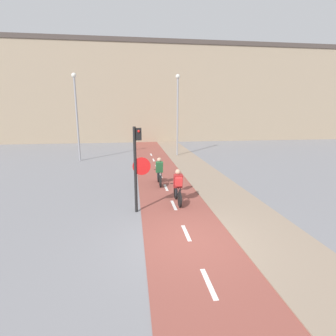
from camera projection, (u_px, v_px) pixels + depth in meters
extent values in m
plane|color=gray|center=(190.00, 241.00, 7.82)|extent=(120.00, 120.00, 0.00)
cube|color=brown|center=(190.00, 241.00, 7.82)|extent=(2.72, 60.00, 0.02)
cube|color=white|center=(209.00, 283.00, 5.88)|extent=(0.12, 1.10, 0.00)
cube|color=white|center=(186.00, 233.00, 8.30)|extent=(0.12, 1.10, 0.00)
cube|color=white|center=(174.00, 205.00, 10.72)|extent=(0.12, 1.10, 0.00)
cube|color=white|center=(166.00, 188.00, 13.14)|extent=(0.12, 1.10, 0.00)
cube|color=white|center=(161.00, 176.00, 15.55)|extent=(0.12, 1.10, 0.00)
cube|color=white|center=(157.00, 167.00, 17.97)|extent=(0.12, 1.10, 0.00)
cube|color=white|center=(154.00, 160.00, 20.39)|extent=(0.12, 1.10, 0.00)
cube|color=white|center=(151.00, 155.00, 22.81)|extent=(0.12, 1.10, 0.00)
cube|color=gray|center=(270.00, 235.00, 8.16)|extent=(2.40, 60.00, 0.05)
cube|color=gray|center=(144.00, 95.00, 32.92)|extent=(60.00, 5.00, 11.23)
cube|color=#473D38|center=(143.00, 45.00, 31.65)|extent=(60.00, 5.20, 0.50)
cylinder|color=black|center=(135.00, 171.00, 9.74)|extent=(0.11, 0.11, 3.25)
cube|color=black|center=(139.00, 134.00, 9.46)|extent=(0.20, 0.20, 0.44)
sphere|color=red|center=(139.00, 131.00, 9.33)|extent=(0.09, 0.09, 0.09)
cone|color=red|center=(142.00, 166.00, 9.73)|extent=(0.67, 0.01, 0.67)
cone|color=silver|center=(142.00, 166.00, 9.73)|extent=(0.60, 0.02, 0.60)
cylinder|color=gray|center=(77.00, 120.00, 19.59)|extent=(0.14, 0.14, 6.17)
sphere|color=silver|center=(74.00, 75.00, 18.90)|extent=(0.36, 0.36, 0.36)
cylinder|color=gray|center=(177.00, 118.00, 21.74)|extent=(0.14, 0.14, 6.35)
sphere|color=silver|center=(178.00, 76.00, 21.03)|extent=(0.36, 0.36, 0.36)
cylinder|color=black|center=(180.00, 200.00, 10.49)|extent=(0.07, 0.63, 0.63)
cylinder|color=black|center=(176.00, 192.00, 11.46)|extent=(0.07, 0.63, 0.63)
cylinder|color=black|center=(177.00, 191.00, 11.12)|extent=(0.04, 0.64, 0.40)
cylinder|color=black|center=(179.00, 194.00, 10.67)|extent=(0.04, 0.33, 0.42)
cylinder|color=black|center=(177.00, 187.00, 10.93)|extent=(0.04, 0.93, 0.07)
cylinder|color=black|center=(179.00, 198.00, 10.67)|extent=(0.04, 0.39, 0.05)
cylinder|color=black|center=(176.00, 183.00, 11.38)|extent=(0.46, 0.03, 0.03)
cube|color=maroon|center=(178.00, 181.00, 10.76)|extent=(0.36, 0.31, 0.59)
sphere|color=tan|center=(178.00, 172.00, 10.72)|extent=(0.22, 0.22, 0.22)
cylinder|color=#232328|center=(176.00, 191.00, 10.81)|extent=(0.04, 0.07, 0.40)
cylinder|color=#232328|center=(180.00, 191.00, 10.84)|extent=(0.04, 0.07, 0.40)
cube|color=red|center=(179.00, 182.00, 10.58)|extent=(0.28, 0.23, 0.39)
cylinder|color=black|center=(160.00, 181.00, 13.20)|extent=(0.07, 0.62, 0.62)
cylinder|color=black|center=(158.00, 177.00, 14.17)|extent=(0.07, 0.62, 0.62)
cylinder|color=black|center=(159.00, 175.00, 13.83)|extent=(0.04, 0.64, 0.39)
cylinder|color=black|center=(160.00, 177.00, 13.38)|extent=(0.04, 0.33, 0.41)
cylinder|color=black|center=(159.00, 172.00, 13.64)|extent=(0.04, 0.92, 0.07)
cylinder|color=black|center=(160.00, 181.00, 13.38)|extent=(0.04, 0.38, 0.05)
cylinder|color=black|center=(158.00, 169.00, 14.08)|extent=(0.46, 0.03, 0.03)
cube|color=#235B33|center=(159.00, 167.00, 13.47)|extent=(0.36, 0.31, 0.59)
sphere|color=tan|center=(159.00, 160.00, 13.43)|extent=(0.22, 0.22, 0.22)
cylinder|color=#232328|center=(158.00, 175.00, 13.52)|extent=(0.04, 0.07, 0.39)
cylinder|color=#232328|center=(161.00, 175.00, 13.54)|extent=(0.04, 0.07, 0.39)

